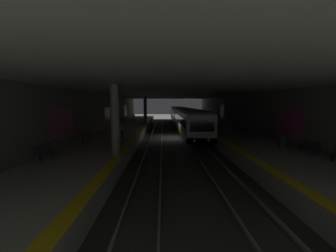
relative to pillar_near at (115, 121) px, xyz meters
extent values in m
plane|color=#383A38|center=(13.44, -4.35, -3.33)|extent=(120.00, 120.00, 0.00)
cube|color=gray|center=(13.44, -7.27, -3.25)|extent=(60.00, 0.09, 0.16)
cube|color=gray|center=(13.44, -5.83, -3.25)|extent=(60.00, 0.09, 0.16)
cube|color=gray|center=(13.44, -2.87, -3.25)|extent=(60.00, 0.09, 0.16)
cube|color=gray|center=(13.44, -1.43, -3.25)|extent=(60.00, 0.09, 0.16)
cube|color=#A8A59E|center=(13.44, -10.90, -2.80)|extent=(60.00, 5.30, 1.05)
cube|color=yellow|center=(13.44, -8.55, -2.27)|extent=(60.00, 0.60, 0.01)
cube|color=#A8A59E|center=(13.44, 2.20, -2.80)|extent=(60.00, 5.30, 1.05)
cube|color=yellow|center=(13.44, -0.15, -2.27)|extent=(60.00, 0.60, 0.01)
cube|color=slate|center=(13.44, -13.80, -0.53)|extent=(60.00, 0.50, 5.60)
cube|color=#BF4C8C|center=(3.64, -13.52, -0.38)|extent=(3.44, 0.06, 2.22)
cube|color=#4CA566|center=(23.61, -13.52, -0.38)|extent=(2.49, 0.06, 2.50)
cube|color=slate|center=(13.44, 5.10, -0.53)|extent=(60.00, 0.50, 5.60)
cube|color=#BF4C8C|center=(3.19, 4.82, -0.38)|extent=(3.59, 0.06, 2.25)
cube|color=orange|center=(16.49, 4.82, -0.38)|extent=(3.00, 0.06, 1.85)
cube|color=#4CA566|center=(30.77, 4.82, -0.38)|extent=(3.22, 0.06, 2.17)
cube|color=beige|center=(13.44, -4.35, 2.47)|extent=(60.00, 19.40, 0.40)
cylinder|color=gray|center=(0.00, 0.00, 0.00)|extent=(0.56, 0.56, 4.55)
cylinder|color=gray|center=(22.63, 0.00, 0.00)|extent=(0.56, 0.56, 4.55)
cube|color=#B7BCC6|center=(14.85, -6.55, -1.27)|extent=(18.73, 2.80, 2.70)
cube|color=#B27F0F|center=(14.85, -6.55, -2.33)|extent=(18.73, 2.82, 0.56)
cube|color=black|center=(14.85, -6.55, -0.92)|extent=(17.23, 2.83, 0.90)
cube|color=#47474C|center=(14.85, -6.55, 0.21)|extent=(18.36, 2.58, 0.24)
cube|color=black|center=(9.70, -6.55, -2.79)|extent=(2.20, 1.64, 0.76)
cube|color=black|center=(20.00, -6.55, -2.79)|extent=(2.20, 1.64, 0.76)
cube|color=black|center=(5.47, -6.55, -0.92)|extent=(0.04, 2.24, 1.10)
cylinder|color=silver|center=(5.47, -7.20, -2.27)|extent=(0.04, 0.24, 0.24)
cylinder|color=silver|center=(5.47, -5.90, -2.27)|extent=(0.04, 0.24, 0.24)
cube|color=#B7BCC6|center=(34.18, -6.55, -1.27)|extent=(18.73, 2.80, 2.70)
cube|color=#B27F0F|center=(34.18, -6.55, -2.33)|extent=(18.73, 2.82, 0.56)
cube|color=black|center=(34.18, -6.55, -0.92)|extent=(17.23, 2.83, 0.90)
cube|color=#47474C|center=(34.18, -6.55, 0.21)|extent=(18.36, 2.58, 0.24)
cube|color=black|center=(29.03, -6.55, -2.79)|extent=(2.20, 1.64, 0.76)
cube|color=black|center=(39.33, -6.55, -2.79)|extent=(2.20, 1.64, 0.76)
cylinder|color=#262628|center=(-1.60, -12.80, -2.07)|extent=(0.08, 0.08, 0.42)
cylinder|color=#262628|center=(-0.26, -12.80, -2.07)|extent=(0.08, 0.08, 0.42)
cylinder|color=#262628|center=(1.10, -12.80, -2.07)|extent=(0.08, 0.08, 0.42)
cube|color=#4C4C51|center=(0.42, -12.80, -1.82)|extent=(1.70, 0.44, 0.08)
cube|color=#4C4C51|center=(0.42, -13.02, -1.62)|extent=(1.70, 0.06, 0.40)
cylinder|color=#262628|center=(5.75, -12.80, -2.07)|extent=(0.08, 0.08, 0.42)
cylinder|color=#262628|center=(7.11, -12.80, -2.07)|extent=(0.08, 0.08, 0.42)
cube|color=#4C4C51|center=(6.43, -12.80, -1.82)|extent=(1.70, 0.44, 0.08)
cube|color=#4C4C51|center=(6.43, -13.02, -1.62)|extent=(1.70, 0.06, 0.40)
cylinder|color=#262628|center=(-1.25, 4.10, -2.07)|extent=(0.08, 0.08, 0.42)
cylinder|color=#262628|center=(0.11, 4.10, -2.07)|extent=(0.08, 0.08, 0.42)
cube|color=#4C4C51|center=(-0.57, 4.10, -1.82)|extent=(1.70, 0.44, 0.08)
cube|color=#4C4C51|center=(-0.57, 4.32, -1.62)|extent=(1.70, 0.06, 0.40)
cylinder|color=#262628|center=(6.59, 4.10, -2.07)|extent=(0.08, 0.08, 0.42)
cylinder|color=#262628|center=(7.95, 4.10, -2.07)|extent=(0.08, 0.08, 0.42)
cube|color=#4C4C51|center=(7.27, 4.10, -1.82)|extent=(1.70, 0.44, 0.08)
cube|color=#4C4C51|center=(7.27, 4.32, -1.62)|extent=(1.70, 0.06, 0.40)
cylinder|color=#262628|center=(24.84, 4.10, -2.07)|extent=(0.08, 0.08, 0.42)
cylinder|color=#262628|center=(26.20, 4.10, -2.07)|extent=(0.08, 0.08, 0.42)
cube|color=#4C4C51|center=(25.52, 4.10, -1.82)|extent=(1.70, 0.44, 0.08)
cube|color=#4C4C51|center=(25.52, 4.32, -1.62)|extent=(1.70, 0.06, 0.40)
cylinder|color=#363636|center=(22.03, -10.16, -1.87)|extent=(0.16, 0.16, 0.81)
cylinder|color=#363636|center=(22.23, -10.16, -1.87)|extent=(0.16, 0.16, 0.81)
cube|color=beige|center=(22.13, -10.16, -1.18)|extent=(0.36, 0.22, 0.57)
cylinder|color=beige|center=(21.88, -10.16, -1.23)|extent=(0.10, 0.10, 0.54)
cylinder|color=beige|center=(22.38, -10.16, -1.23)|extent=(0.10, 0.10, 0.54)
sphere|color=tan|center=(22.13, -10.16, -0.78)|extent=(0.22, 0.22, 0.22)
cylinder|color=black|center=(8.78, -11.90, -1.84)|extent=(0.16, 0.16, 0.88)
cylinder|color=black|center=(8.98, -11.90, -1.84)|extent=(0.16, 0.16, 0.88)
cube|color=#284C93|center=(8.88, -11.90, -1.09)|extent=(0.36, 0.22, 0.62)
cylinder|color=#284C93|center=(8.63, -11.90, -1.14)|extent=(0.10, 0.10, 0.59)
cylinder|color=#284C93|center=(9.13, -11.90, -1.14)|extent=(0.10, 0.10, 0.59)
sphere|color=tan|center=(8.88, -11.90, -0.65)|extent=(0.24, 0.24, 0.24)
cylinder|color=#454545|center=(7.23, 1.03, -1.87)|extent=(0.16, 0.16, 0.81)
cylinder|color=#454545|center=(7.43, 1.03, -1.87)|extent=(0.16, 0.16, 0.81)
cube|color=beige|center=(7.33, 1.03, -1.17)|extent=(0.36, 0.22, 0.58)
cylinder|color=beige|center=(7.08, 1.03, -1.22)|extent=(0.10, 0.10, 0.55)
cylinder|color=beige|center=(7.58, 1.03, -1.22)|extent=(0.10, 0.10, 0.55)
sphere|color=tan|center=(7.33, 1.03, -0.77)|extent=(0.22, 0.22, 0.22)
cylinder|color=#3E3E3E|center=(23.59, 2.07, -1.87)|extent=(0.16, 0.16, 0.80)
cylinder|color=#3E3E3E|center=(23.79, 2.07, -1.87)|extent=(0.16, 0.16, 0.80)
cube|color=#284C93|center=(23.69, 2.07, -1.19)|extent=(0.36, 0.22, 0.57)
cylinder|color=#284C93|center=(23.44, 2.07, -1.24)|extent=(0.10, 0.10, 0.54)
cylinder|color=#284C93|center=(23.94, 2.07, -1.24)|extent=(0.10, 0.10, 0.54)
sphere|color=tan|center=(23.69, 2.07, -0.80)|extent=(0.22, 0.22, 0.22)
cube|color=navy|center=(8.42, -12.43, -1.93)|extent=(0.43, 0.25, 0.68)
cylinder|color=#333333|center=(8.42, -12.43, -1.44)|extent=(0.02, 0.02, 0.30)
cube|color=maroon|center=(4.48, 3.79, -2.08)|extent=(0.30, 0.20, 0.40)
cylinder|color=#595B5E|center=(2.34, -12.15, -1.85)|extent=(0.44, 0.44, 0.85)
camera|label=1|loc=(-13.26, -3.02, 1.08)|focal=22.41mm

